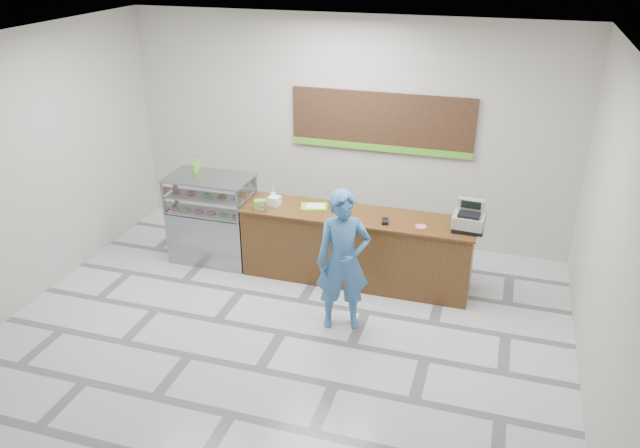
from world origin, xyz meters
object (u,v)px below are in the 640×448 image
(display_case, at_px, (212,218))
(serving_tray, at_px, (314,207))
(cash_register, at_px, (469,219))
(sales_counter, at_px, (356,248))
(customer, at_px, (343,261))

(display_case, height_order, serving_tray, display_case)
(display_case, distance_m, cash_register, 3.75)
(sales_counter, xyz_separation_m, cash_register, (1.50, -0.01, 0.65))
(display_case, distance_m, customer, 2.61)
(display_case, relative_size, serving_tray, 3.11)
(display_case, xyz_separation_m, cash_register, (3.72, -0.01, 0.50))
(customer, bearing_deg, display_case, 135.33)
(display_case, bearing_deg, sales_counter, 0.01)
(customer, bearing_deg, cash_register, 20.30)
(cash_register, distance_m, customer, 1.80)
(cash_register, bearing_deg, customer, -136.88)
(serving_tray, relative_size, customer, 0.23)
(cash_register, bearing_deg, serving_tray, -177.88)
(sales_counter, xyz_separation_m, display_case, (-2.22, -0.00, 0.16))
(display_case, bearing_deg, customer, -25.94)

